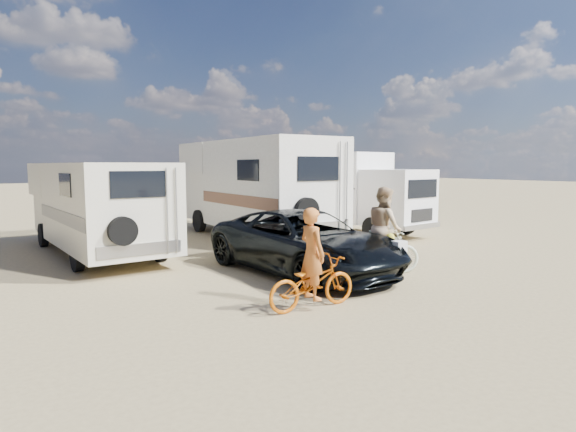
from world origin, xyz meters
TOP-DOWN VIEW (x-y plane):
  - ground at (0.00, 0.00)m, footprint 140.00×140.00m
  - rv_main at (0.47, 7.17)m, footprint 2.63×7.67m
  - rv_left at (-4.98, 6.74)m, footprint 2.76×7.53m
  - box_truck at (4.23, 6.52)m, footprint 2.99×6.86m
  - dark_suv at (-1.33, 1.42)m, footprint 2.87×5.52m
  - bike_man at (-2.86, -1.06)m, footprint 1.78×0.63m
  - bike_woman at (0.17, 0.30)m, footprint 1.81×1.10m
  - rider_man at (-2.86, -1.06)m, footprint 0.40×0.60m
  - rider_woman at (0.17, 0.30)m, footprint 1.00×1.11m
  - bike_parked at (7.40, 5.80)m, footprint 1.88×0.92m
  - cooler at (0.39, 2.67)m, footprint 0.70×0.58m
  - crate at (2.36, 4.35)m, footprint 0.46×0.46m

SIDE VIEW (x-z plane):
  - ground at x=0.00m, z-range 0.00..0.00m
  - crate at x=2.36m, z-range 0.00..0.33m
  - cooler at x=0.39m, z-range 0.00..0.49m
  - bike_man at x=-2.86m, z-range 0.00..0.93m
  - bike_parked at x=7.40m, z-range 0.00..0.95m
  - bike_woman at x=0.17m, z-range 0.00..1.05m
  - dark_suv at x=-1.33m, z-range 0.00..1.49m
  - rider_man at x=-2.86m, z-range 0.00..1.64m
  - rider_woman at x=0.17m, z-range 0.00..1.88m
  - rv_left at x=-4.98m, z-range 0.00..2.61m
  - box_truck at x=4.23m, z-range 0.00..3.02m
  - rv_main at x=0.47m, z-range 0.00..3.40m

